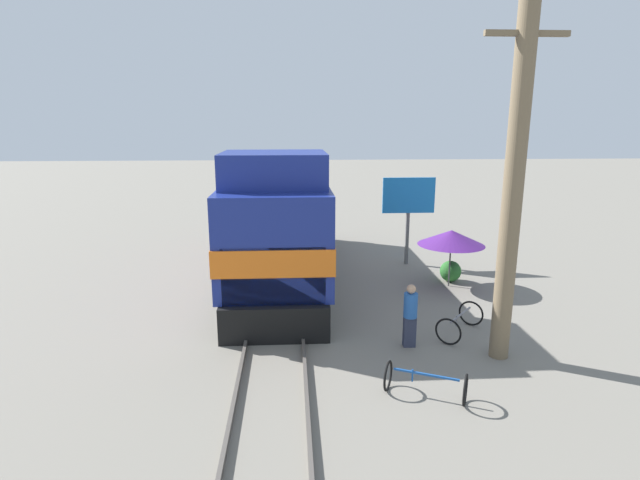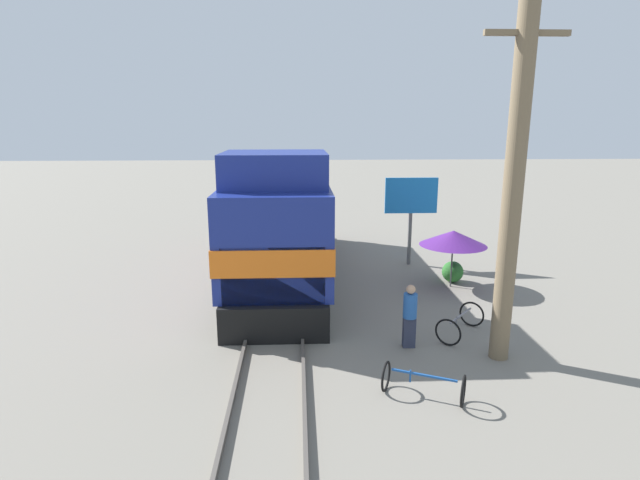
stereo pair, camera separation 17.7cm
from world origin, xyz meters
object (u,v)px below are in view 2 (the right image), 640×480
bicycle_spare (423,383)px  person_bystander (410,314)px  utility_pole (514,183)px  vendor_umbrella (453,238)px  bicycle (460,322)px  billboard_sign (411,201)px  locomotive (280,223)px

bicycle_spare → person_bystander: bearing=-160.8°
utility_pole → vendor_umbrella: (0.42, 5.20, -2.47)m
person_bystander → bicycle: (1.49, 0.61, -0.51)m
utility_pole → billboard_sign: utility_pole is taller
vendor_umbrella → person_bystander: bearing=-118.2°
utility_pole → bicycle_spare: size_ratio=4.77×
vendor_umbrella → bicycle: vendor_umbrella is taller
person_bystander → billboard_sign: bearing=77.6°
vendor_umbrella → utility_pole: bearing=-94.6°
locomotive → bicycle: bearing=-47.9°
utility_pole → bicycle_spare: 4.76m
utility_pole → bicycle_spare: (-2.24, -1.71, -3.83)m
billboard_sign → bicycle: bearing=-91.0°
locomotive → bicycle_spare: 9.05m
utility_pole → bicycle: size_ratio=4.96×
utility_pole → billboard_sign: size_ratio=2.42×
bicycle_spare → locomotive: bearing=-134.8°
utility_pole → vendor_umbrella: size_ratio=3.70×
bicycle_spare → utility_pole: bearing=152.0°
bicycle → billboard_sign: bearing=129.7°
vendor_umbrella → bicycle_spare: vendor_umbrella is taller
utility_pole → person_bystander: utility_pole is taller
billboard_sign → locomotive: bearing=-164.6°
bicycle_spare → billboard_sign: bearing=-166.1°
billboard_sign → person_bystander: (-1.61, -7.34, -1.65)m
person_bystander → locomotive: bearing=119.3°
person_bystander → bicycle: 1.69m
person_bystander → bicycle_spare: bearing=-95.5°
person_bystander → bicycle_spare: 2.43m
bicycle → utility_pole: bearing=-26.7°
billboard_sign → bicycle: billboard_sign is taller
locomotive → utility_pole: utility_pole is taller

